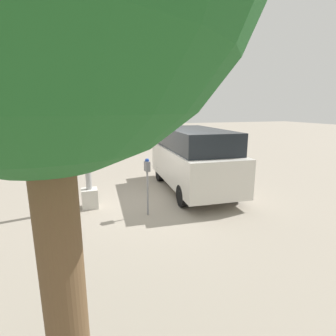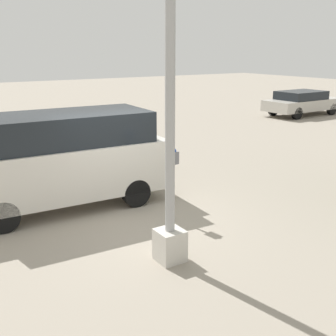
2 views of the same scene
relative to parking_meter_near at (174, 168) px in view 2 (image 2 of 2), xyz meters
The scene contains 5 objects.
ground_plane 1.45m from the parking_meter_near, 36.41° to the right, with size 80.00×80.00×0.00m, color gray.
parking_meter_near is the anchor object (origin of this frame).
lamp_post 1.98m from the parking_meter_near, 54.58° to the left, with size 0.44×0.44×6.11m.
parked_van 2.58m from the parking_meter_near, 50.63° to the right, with size 4.69×2.09×2.12m.
car_distant 16.01m from the parking_meter_near, 149.06° to the right, with size 4.56×1.88×1.30m.
Camera 2 is at (3.82, 7.38, 3.46)m, focal length 45.00 mm.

